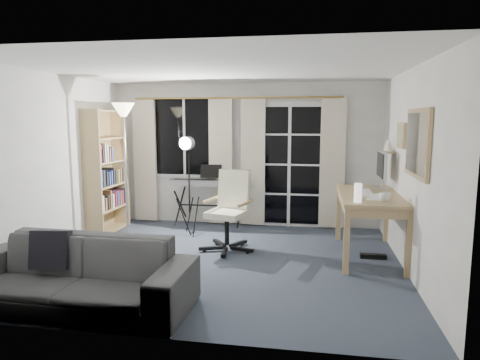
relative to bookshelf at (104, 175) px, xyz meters
name	(u,v)px	position (x,y,z in m)	size (l,w,h in m)	color
floor	(222,262)	(2.13, -1.09, -0.94)	(4.50, 4.00, 0.02)	#333D4A
window	(185,137)	(1.08, 0.89, 0.57)	(1.20, 0.08, 1.40)	white
french_door	(289,166)	(2.88, 0.89, 0.10)	(1.32, 0.09, 2.11)	white
curtains	(236,162)	(1.99, 0.79, 0.17)	(3.60, 0.07, 2.13)	gold
bookshelf	(104,175)	(0.00, 0.00, 0.00)	(0.34, 0.92, 1.96)	#A58857
torchiere_lamp	(124,131)	(0.57, -0.43, 0.71)	(0.41, 0.41, 2.03)	#B2B2B7
keyboard_piano	(210,183)	(1.57, 0.61, -0.19)	(1.35, 0.66, 0.97)	black
studio_light	(187,155)	(1.37, 0.01, 0.34)	(0.32, 0.33, 1.58)	black
office_chair	(231,203)	(2.14, -0.52, -0.28)	(0.76, 0.76, 1.10)	black
desk	(370,202)	(4.01, -0.56, -0.19)	(0.78, 1.56, 0.84)	#A07A52
monitor	(382,166)	(4.20, -0.11, 0.23)	(0.20, 0.60, 0.52)	silver
desk_clutter	(366,211)	(3.93, -0.80, -0.27)	(0.49, 0.95, 1.06)	white
mug	(385,196)	(4.11, -1.06, -0.02)	(0.14, 0.11, 0.14)	silver
wall_mirror	(417,143)	(4.35, -1.44, 0.62)	(0.04, 0.94, 0.74)	#A58857
framed_print	(401,135)	(4.35, -0.54, 0.67)	(0.03, 0.42, 0.32)	#A58857
wall_shelf	(388,148)	(4.29, -0.04, 0.48)	(0.16, 0.30, 0.18)	#A58857
sofa	(74,263)	(1.01, -2.63, -0.49)	(2.27, 0.73, 0.88)	#333335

